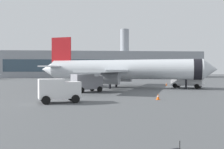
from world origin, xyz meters
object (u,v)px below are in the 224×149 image
object	(u,v)px
fuel_truck	(187,79)
safety_cone_near	(158,97)
service_truck	(87,82)
cargo_van	(59,89)
airplane_at_gate	(122,70)
safety_cone_mid	(166,84)

from	to	relation	value
fuel_truck	safety_cone_near	distance (m)	21.52
service_truck	cargo_van	distance (m)	13.08
service_truck	fuel_truck	bearing A→B (deg)	21.14
fuel_truck	safety_cone_near	size ratio (longest dim) A/B	8.69
fuel_truck	cargo_van	distance (m)	30.23
airplane_at_gate	fuel_truck	world-z (taller)	airplane_at_gate
safety_cone_mid	airplane_at_gate	bearing A→B (deg)	-149.11
airplane_at_gate	cargo_van	size ratio (longest dim) A/B	7.23
airplane_at_gate	safety_cone_near	xyz separation A→B (m)	(2.04, -19.58, -3.30)
service_truck	cargo_van	xyz separation A→B (m)	(-2.70, -12.80, -0.16)
safety_cone_mid	safety_cone_near	bearing A→B (deg)	-109.03
safety_cone_near	safety_cone_mid	distance (m)	27.73
cargo_van	safety_cone_near	xyz separation A→B (m)	(11.48, 1.85, -1.09)
fuel_truck	service_truck	bearing A→B (deg)	-158.86
airplane_at_gate	safety_cone_mid	bearing A→B (deg)	30.89
service_truck	fuel_truck	xyz separation A→B (m)	(19.62, 7.59, 0.16)
airplane_at_gate	cargo_van	world-z (taller)	airplane_at_gate
safety_cone_near	safety_cone_mid	xyz separation A→B (m)	(9.04, 26.21, -0.01)
service_truck	cargo_van	size ratio (longest dim) A/B	1.09
cargo_van	safety_cone_mid	distance (m)	34.78
service_truck	airplane_at_gate	bearing A→B (deg)	52.01
safety_cone_mid	cargo_van	bearing A→B (deg)	-126.18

